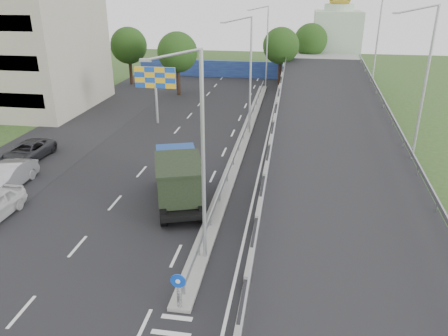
% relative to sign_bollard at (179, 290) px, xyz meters
% --- Properties ---
extents(road_surface, '(26.00, 90.00, 0.04)m').
position_rel_sign_bollard_xyz_m(road_surface, '(-3.00, 17.83, -1.03)').
color(road_surface, black).
rests_on(road_surface, ground).
extents(parking_strip, '(8.00, 90.00, 0.05)m').
position_rel_sign_bollard_xyz_m(parking_strip, '(-16.00, 17.83, -1.03)').
color(parking_strip, black).
rests_on(parking_strip, ground).
extents(median, '(1.00, 44.00, 0.20)m').
position_rel_sign_bollard_xyz_m(median, '(0.00, 21.83, -0.93)').
color(median, gray).
rests_on(median, ground).
extents(overpass_ramp, '(10.00, 50.00, 3.50)m').
position_rel_sign_bollard_xyz_m(overpass_ramp, '(7.50, 21.83, 0.72)').
color(overpass_ramp, gray).
rests_on(overpass_ramp, ground).
extents(median_guardrail, '(0.09, 44.00, 0.71)m').
position_rel_sign_bollard_xyz_m(median_guardrail, '(0.00, 21.83, -0.28)').
color(median_guardrail, gray).
rests_on(median_guardrail, median).
extents(sign_bollard, '(0.64, 0.23, 1.67)m').
position_rel_sign_bollard_xyz_m(sign_bollard, '(0.00, 0.00, 0.00)').
color(sign_bollard, black).
rests_on(sign_bollard, median).
extents(lamp_post_near, '(2.74, 0.18, 10.08)m').
position_rel_sign_bollard_xyz_m(lamp_post_near, '(0.11, 3.83, 4.77)').
color(lamp_post_near, '#B2B5B7').
rests_on(lamp_post_near, median).
extents(lamp_post_mid, '(2.74, 0.18, 10.08)m').
position_rel_sign_bollard_xyz_m(lamp_post_mid, '(0.11, 23.83, 4.77)').
color(lamp_post_mid, '#B2B5B7').
rests_on(lamp_post_mid, median).
extents(lamp_post_far, '(2.74, 0.18, 10.08)m').
position_rel_sign_bollard_xyz_m(lamp_post_far, '(0.11, 43.83, 4.77)').
color(lamp_post_far, '#B2B5B7').
rests_on(lamp_post_far, median).
extents(blue_wall, '(30.00, 0.50, 2.40)m').
position_rel_sign_bollard_xyz_m(blue_wall, '(-4.00, 49.83, 0.17)').
color(blue_wall, navy).
rests_on(blue_wall, ground).
extents(church, '(7.00, 7.00, 13.80)m').
position_rel_sign_bollard_xyz_m(church, '(10.00, 57.83, 4.28)').
color(church, '#B2CCAD').
rests_on(church, ground).
extents(billboard, '(4.00, 0.24, 5.50)m').
position_rel_sign_bollard_xyz_m(billboard, '(-9.00, 25.83, 3.15)').
color(billboard, '#B2B5B7').
rests_on(billboard, ground).
extents(tree_left_mid, '(4.80, 4.80, 7.60)m').
position_rel_sign_bollard_xyz_m(tree_left_mid, '(-10.00, 37.83, 4.14)').
color(tree_left_mid, black).
rests_on(tree_left_mid, ground).
extents(tree_median_far, '(4.80, 4.80, 7.60)m').
position_rel_sign_bollard_xyz_m(tree_median_far, '(2.00, 45.83, 4.14)').
color(tree_median_far, black).
rests_on(tree_median_far, ground).
extents(tree_left_far, '(4.80, 4.80, 7.60)m').
position_rel_sign_bollard_xyz_m(tree_left_far, '(-18.00, 42.83, 4.14)').
color(tree_left_far, black).
rests_on(tree_left_far, ground).
extents(tree_ramp_far, '(4.80, 4.80, 7.60)m').
position_rel_sign_bollard_xyz_m(tree_ramp_far, '(6.00, 52.83, 4.14)').
color(tree_ramp_far, black).
rests_on(tree_ramp_far, ground).
extents(dump_truck, '(4.61, 7.39, 3.06)m').
position_rel_sign_bollard_xyz_m(dump_truck, '(-2.55, 9.65, 0.66)').
color(dump_truck, black).
rests_on(dump_truck, ground).
extents(parked_car_b, '(1.85, 5.02, 1.64)m').
position_rel_sign_bollard_xyz_m(parked_car_b, '(-14.35, 9.78, -0.21)').
color(parked_car_b, '#9F9FA4').
rests_on(parked_car_b, ground).
extents(parked_car_c, '(2.54, 5.14, 1.40)m').
position_rel_sign_bollard_xyz_m(parked_car_c, '(-15.98, 14.72, -0.33)').
color(parked_car_c, '#2B2B2F').
rests_on(parked_car_c, ground).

